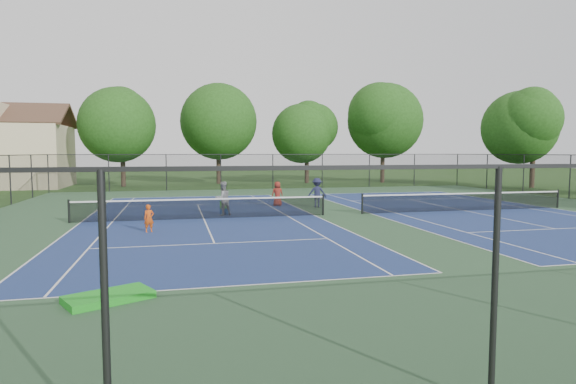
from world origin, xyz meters
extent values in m
plane|color=#234716|center=(0.00, 0.00, 0.00)|extent=(140.00, 140.00, 0.00)
cube|color=#2F5433|center=(0.00, 0.00, 0.00)|extent=(36.00, 36.00, 0.01)
cube|color=navy|center=(-7.00, 0.00, 0.01)|extent=(10.97, 23.77, 0.00)
cube|color=white|center=(-7.00, 11.88, 0.01)|extent=(10.97, 0.06, 0.00)
cube|color=white|center=(-7.00, -11.88, 0.01)|extent=(10.97, 0.06, 0.00)
cube|color=white|center=(-12.48, 0.00, 0.01)|extent=(0.06, 23.77, 0.00)
cube|color=white|center=(-1.51, 0.00, 0.01)|extent=(0.06, 23.77, 0.00)
cube|color=white|center=(-11.12, 0.00, 0.01)|extent=(0.06, 23.77, 0.00)
cube|color=white|center=(-2.88, 0.00, 0.01)|extent=(0.06, 23.77, 0.00)
cube|color=white|center=(-7.00, 6.40, 0.01)|extent=(8.23, 0.06, 0.00)
cube|color=white|center=(-7.00, -6.40, 0.01)|extent=(8.23, 0.06, 0.00)
cube|color=white|center=(-7.00, 0.00, 0.01)|extent=(0.06, 12.80, 0.00)
cylinder|color=black|center=(-12.95, 0.00, 0.54)|extent=(0.10, 0.10, 1.07)
cylinder|color=black|center=(-1.05, 0.00, 0.54)|extent=(0.10, 0.10, 1.07)
cube|color=black|center=(-7.00, 0.00, 0.47)|extent=(11.90, 0.01, 0.90)
cube|color=white|center=(-7.00, 0.00, 0.95)|extent=(11.90, 0.04, 0.07)
cube|color=navy|center=(7.00, 0.00, 0.01)|extent=(10.97, 23.77, 0.00)
cube|color=white|center=(7.00, 11.88, 0.01)|extent=(10.97, 0.06, 0.00)
cube|color=white|center=(1.51, 0.00, 0.01)|extent=(0.06, 23.77, 0.00)
cube|color=white|center=(12.48, 0.00, 0.01)|extent=(0.06, 23.77, 0.00)
cube|color=white|center=(2.88, 0.00, 0.01)|extent=(0.06, 23.77, 0.00)
cube|color=white|center=(11.12, 0.00, 0.01)|extent=(0.06, 23.77, 0.00)
cube|color=white|center=(7.00, 6.40, 0.01)|extent=(8.23, 0.06, 0.00)
cube|color=white|center=(7.00, -6.40, 0.01)|extent=(8.23, 0.06, 0.00)
cube|color=white|center=(7.00, 0.00, 0.01)|extent=(0.06, 12.80, 0.00)
cylinder|color=black|center=(1.05, 0.00, 0.54)|extent=(0.10, 0.10, 1.07)
cylinder|color=black|center=(12.95, 0.00, 0.54)|extent=(0.10, 0.10, 1.07)
cube|color=black|center=(7.00, 0.00, 0.47)|extent=(11.90, 0.01, 0.90)
cube|color=white|center=(7.00, 0.00, 0.95)|extent=(11.90, 0.04, 0.07)
cylinder|color=black|center=(-18.00, 18.00, 1.50)|extent=(0.08, 0.08, 3.00)
cylinder|color=black|center=(-13.50, 18.00, 1.50)|extent=(0.08, 0.08, 3.00)
cylinder|color=black|center=(-9.00, 18.00, 1.50)|extent=(0.08, 0.08, 3.00)
cylinder|color=black|center=(-9.00, -18.00, 1.50)|extent=(0.08, 0.08, 3.00)
cylinder|color=black|center=(-4.50, 18.00, 1.50)|extent=(0.08, 0.08, 3.00)
cylinder|color=black|center=(-4.50, -18.00, 1.50)|extent=(0.08, 0.08, 3.00)
cylinder|color=black|center=(0.00, 18.00, 1.50)|extent=(0.08, 0.08, 3.00)
cylinder|color=black|center=(4.50, 18.00, 1.50)|extent=(0.08, 0.08, 3.00)
cylinder|color=black|center=(9.00, 18.00, 1.50)|extent=(0.08, 0.08, 3.00)
cylinder|color=black|center=(13.50, 18.00, 1.50)|extent=(0.08, 0.08, 3.00)
cylinder|color=black|center=(18.00, 18.00, 1.50)|extent=(0.08, 0.08, 3.00)
cylinder|color=black|center=(18.00, 4.50, 1.50)|extent=(0.08, 0.08, 3.00)
cylinder|color=black|center=(18.00, 9.00, 1.50)|extent=(0.08, 0.08, 3.00)
cylinder|color=black|center=(-18.00, 9.00, 1.50)|extent=(0.08, 0.08, 3.00)
cylinder|color=black|center=(18.00, 13.50, 1.50)|extent=(0.08, 0.08, 3.00)
cylinder|color=black|center=(-18.00, 13.50, 1.50)|extent=(0.08, 0.08, 3.00)
cube|color=black|center=(0.00, 18.00, 1.50)|extent=(36.00, 0.01, 3.00)
cube|color=black|center=(0.00, 18.00, 3.00)|extent=(36.00, 0.05, 0.05)
cylinder|color=#2D2116|center=(-13.00, 24.00, 1.89)|extent=(0.44, 0.44, 3.78)
sphere|color=#193B10|center=(-13.00, 24.00, 5.65)|extent=(6.80, 6.80, 6.80)
sphere|color=#193B10|center=(-13.00, 24.00, 6.31)|extent=(5.58, 5.58, 5.58)
sphere|color=#193B10|center=(-13.00, 24.00, 6.98)|extent=(4.35, 4.35, 4.35)
cylinder|color=#2D2116|center=(-4.00, 26.00, 2.07)|extent=(0.44, 0.44, 4.14)
sphere|color=#193B10|center=(-4.00, 26.00, 6.23)|extent=(7.60, 7.60, 7.60)
sphere|color=#193B10|center=(-4.00, 26.00, 6.85)|extent=(6.23, 6.23, 6.23)
sphere|color=#193B10|center=(-4.00, 26.00, 7.48)|extent=(4.86, 4.86, 4.86)
cylinder|color=#2D2116|center=(5.00, 25.00, 1.71)|extent=(0.44, 0.44, 3.42)
sphere|color=#193B10|center=(5.00, 25.00, 5.07)|extent=(6.00, 6.00, 6.00)
sphere|color=#193B10|center=(5.00, 25.00, 5.77)|extent=(4.92, 4.92, 4.92)
sphere|color=#193B10|center=(5.00, 25.00, 6.48)|extent=(3.84, 3.84, 3.84)
cylinder|color=#2D2116|center=(13.00, 24.00, 2.16)|extent=(0.44, 0.44, 4.32)
sphere|color=#193B10|center=(13.00, 24.00, 6.46)|extent=(7.80, 7.80, 7.80)
sphere|color=#193B10|center=(13.00, 24.00, 7.08)|extent=(6.40, 6.40, 6.40)
sphere|color=#193B10|center=(13.00, 24.00, 7.69)|extent=(4.99, 4.99, 4.99)
cylinder|color=#2D2116|center=(23.00, 14.00, 1.80)|extent=(0.44, 0.44, 3.60)
sphere|color=#193B10|center=(23.00, 14.00, 5.41)|extent=(6.60, 6.60, 6.60)
sphere|color=#193B10|center=(23.00, 14.00, 6.09)|extent=(5.41, 5.41, 5.41)
sphere|color=#193B10|center=(23.00, 14.00, 6.76)|extent=(4.22, 4.22, 4.22)
cube|color=tan|center=(-23.00, 25.00, 2.80)|extent=(10.00, 8.00, 5.60)
cube|color=tan|center=(-23.00, 25.00, 6.48)|extent=(1.20, 8.00, 1.76)
cube|color=#422B1E|center=(-23.00, 27.00, 6.58)|extent=(10.80, 4.10, 2.15)
imported|color=#E5500F|center=(-9.33, -3.35, 0.55)|extent=(0.47, 0.38, 1.11)
imported|color=gray|center=(-5.98, 1.08, 0.86)|extent=(1.02, 0.92, 1.71)
imported|color=#1C1E3D|center=(-0.33, 3.48, 0.85)|extent=(1.19, 0.82, 1.70)
imported|color=maroon|center=(-2.42, 4.65, 0.73)|extent=(0.76, 0.54, 1.46)
cube|color=#154696|center=(-5.90, 1.44, 0.16)|extent=(0.42, 0.36, 0.33)
cube|color=green|center=(-5.90, 1.44, 0.51)|extent=(0.39, 0.34, 0.37)
cube|color=#17A51A|center=(-9.72, -12.38, 0.09)|extent=(1.97, 1.61, 0.16)
camera|label=1|loc=(-8.28, -23.03, 3.17)|focal=30.00mm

